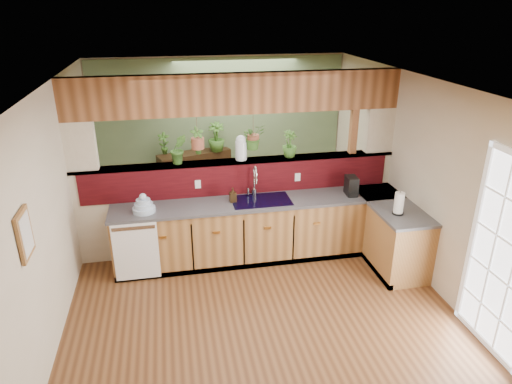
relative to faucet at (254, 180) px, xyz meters
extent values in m
cube|color=#59341B|center=(-0.19, -1.13, -1.15)|extent=(4.60, 7.00, 0.01)
cube|color=brown|center=(-0.19, -1.13, 1.45)|extent=(4.60, 7.00, 0.01)
cube|color=beige|center=(-0.19, 2.37, 0.15)|extent=(4.60, 0.02, 2.60)
cube|color=beige|center=(-2.49, -1.13, 0.15)|extent=(0.02, 7.00, 2.60)
cube|color=beige|center=(2.11, -1.13, 0.15)|extent=(0.02, 7.00, 2.60)
cube|color=beige|center=(-0.19, 0.22, -0.48)|extent=(4.60, 0.15, 1.35)
cube|color=#3C070C|center=(-0.19, 0.13, -0.03)|extent=(4.40, 0.02, 0.45)
cube|color=brown|center=(-0.19, 0.22, 0.22)|extent=(4.60, 0.21, 0.04)
cube|color=brown|center=(-0.19, 0.22, 1.17)|extent=(4.60, 0.15, 0.55)
cube|color=beige|center=(-2.29, 0.22, 0.55)|extent=(0.40, 0.15, 0.70)
cube|color=beige|center=(1.91, 0.22, 0.55)|extent=(0.40, 0.15, 0.70)
cube|color=brown|center=(1.51, 0.22, 0.15)|extent=(0.10, 0.10, 2.60)
cube|color=brown|center=(-0.19, 0.22, 0.22)|extent=(4.60, 0.21, 0.04)
cube|color=brown|center=(-0.19, 0.22, 1.17)|extent=(4.60, 0.15, 0.55)
cube|color=#5A744F|center=(-0.19, 2.35, 0.15)|extent=(4.55, 0.02, 2.55)
cube|color=brown|center=(0.06, -0.16, -0.72)|extent=(4.10, 0.60, 0.86)
cube|color=#414146|center=(0.06, -0.16, -0.27)|extent=(4.14, 0.64, 0.04)
cube|color=brown|center=(1.81, -0.59, -0.72)|extent=(0.60, 1.48, 0.86)
cube|color=#414146|center=(1.81, -0.59, -0.27)|extent=(0.64, 1.52, 0.04)
cube|color=brown|center=(1.81, -0.16, -0.72)|extent=(0.60, 0.60, 0.86)
cube|color=#414146|center=(1.81, -0.16, -0.27)|extent=(0.64, 0.64, 0.04)
cube|color=black|center=(0.06, -0.43, -1.11)|extent=(4.10, 0.06, 0.08)
cube|color=black|center=(1.54, -0.59, -1.11)|extent=(0.06, 1.48, 0.08)
cube|color=white|center=(-1.67, -0.47, -0.70)|extent=(0.58, 0.02, 0.82)
cube|color=#B7B7B2|center=(-1.67, -0.48, -0.35)|extent=(0.54, 0.01, 0.05)
cube|color=black|center=(0.06, -0.16, -0.27)|extent=(0.82, 0.50, 0.03)
cube|color=black|center=(-0.13, -0.16, -0.35)|extent=(0.34, 0.40, 0.16)
cube|color=black|center=(0.25, -0.16, -0.35)|extent=(0.34, 0.40, 0.16)
cube|color=white|center=(2.08, -2.43, -0.10)|extent=(0.06, 1.02, 2.16)
cube|color=brown|center=(-2.46, -1.93, 0.40)|extent=(0.03, 0.35, 0.45)
cube|color=silver|center=(-2.45, -1.93, 0.40)|extent=(0.01, 0.27, 0.37)
cylinder|color=#B7B7B2|center=(0.00, 0.04, -0.20)|extent=(0.07, 0.07, 0.10)
cylinder|color=#B7B7B2|center=(0.00, 0.04, -0.02)|extent=(0.02, 0.02, 0.28)
torus|color=#B7B7B2|center=(0.00, -0.03, 0.12)|extent=(0.20, 0.06, 0.20)
cylinder|color=#B7B7B2|center=(0.00, -0.11, 0.05)|extent=(0.02, 0.02, 0.12)
cylinder|color=#B7B7B2|center=(-0.08, 0.04, -0.18)|extent=(0.03, 0.03, 0.10)
cylinder|color=#A9BEDA|center=(-1.53, -0.22, -0.22)|extent=(0.30, 0.30, 0.07)
cylinder|color=#A9BEDA|center=(-1.53, -0.22, -0.16)|extent=(0.24, 0.24, 0.06)
cylinder|color=#A9BEDA|center=(-1.53, -0.22, -0.10)|extent=(0.19, 0.19, 0.06)
sphere|color=#A9BEDA|center=(-1.53, -0.22, -0.04)|extent=(0.09, 0.09, 0.09)
imported|color=#3B2915|center=(-0.33, -0.12, -0.15)|extent=(0.10, 0.10, 0.20)
cube|color=black|center=(1.37, -0.20, -0.11)|extent=(0.15, 0.24, 0.27)
cube|color=black|center=(1.37, -0.28, -0.21)|extent=(0.13, 0.09, 0.09)
cylinder|color=silver|center=(1.37, -0.25, -0.17)|extent=(0.07, 0.07, 0.07)
cylinder|color=black|center=(1.73, -0.93, -0.24)|extent=(0.15, 0.15, 0.02)
cylinder|color=#B7B7B2|center=(1.73, -0.93, -0.09)|extent=(0.02, 0.02, 0.32)
cylinder|color=white|center=(1.73, -0.93, -0.09)|extent=(0.12, 0.12, 0.28)
cylinder|color=silver|center=(-0.15, 0.22, 0.37)|extent=(0.16, 0.16, 0.27)
sphere|color=silver|center=(-0.15, 0.22, 0.52)|extent=(0.14, 0.14, 0.14)
imported|color=#315A1F|center=(-1.02, 0.22, 0.45)|extent=(0.26, 0.22, 0.42)
imported|color=#315A1F|center=(0.56, 0.22, 0.43)|extent=(0.27, 0.27, 0.38)
cylinder|color=brown|center=(-0.75, 0.22, 0.74)|extent=(0.01, 0.01, 0.32)
cylinder|color=brown|center=(-0.75, 0.22, 0.51)|extent=(0.18, 0.18, 0.15)
imported|color=#315A1F|center=(-0.75, 0.22, 0.75)|extent=(0.24, 0.20, 0.38)
cylinder|color=brown|center=(0.03, 0.22, 0.74)|extent=(0.01, 0.01, 0.32)
cylinder|color=brown|center=(0.03, 0.22, 0.52)|extent=(0.17, 0.17, 0.14)
imported|color=#315A1F|center=(0.03, 0.22, 0.74)|extent=(0.39, 0.37, 0.36)
cube|color=black|center=(-0.71, 2.12, -0.65)|extent=(1.37, 0.76, 0.88)
imported|color=#315A1F|center=(-1.23, 2.12, -0.01)|extent=(0.23, 0.17, 0.40)
imported|color=#315A1F|center=(-0.29, 2.12, 0.05)|extent=(0.30, 0.30, 0.53)
imported|color=#315A1F|center=(1.04, 1.28, -0.75)|extent=(0.77, 0.68, 0.81)
camera|label=1|loc=(-1.13, -5.86, 2.31)|focal=32.00mm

